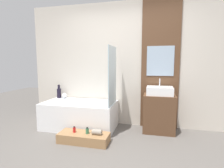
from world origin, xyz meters
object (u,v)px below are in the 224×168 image
Objects in this scene: bathtub at (80,115)px; bottle_soap_primary at (74,130)px; sink at (160,91)px; vase_tall_dark at (59,92)px; bottle_soap_secondary at (87,131)px; vase_round_light at (64,96)px; wooden_step_bench at (84,138)px.

bathtub is 14.18× the size of bottle_soap_primary.
vase_tall_dark is at bearing 176.33° from sink.
bottle_soap_secondary is at bearing -41.51° from vase_tall_dark.
vase_round_light is 1.20m from bottle_soap_primary.
vase_round_light reaches higher than bottle_soap_secondary.
sink is at bearing 5.68° from bathtub.
wooden_step_bench is 1.35m from vase_round_light.
vase_tall_dark is 2.57× the size of vase_round_light.
bottle_soap_secondary is (1.05, -0.93, -0.45)m from vase_tall_dark.
bathtub is 13.33× the size of bottle_soap_secondary.
wooden_step_bench is 0.14m from bottle_soap_secondary.
wooden_step_bench is at bearing -147.72° from sink.
vase_tall_dark is (-0.98, 0.93, 0.58)m from wooden_step_bench.
bathtub reaches higher than bottle_soap_primary.
vase_round_light is (-0.50, 0.29, 0.33)m from bathtub.
bathtub is at bearing -29.86° from vase_round_light.
vase_tall_dark is at bearing 175.14° from vase_round_light.
bathtub is 0.65m from bottle_soap_primary.
sink is 2.23m from vase_tall_dark.
vase_tall_dark reaches higher than wooden_step_bench.
wooden_step_bench is at bearing 0.00° from bottle_soap_primary.
sink is 4.68× the size of bottle_soap_primary.
wooden_step_bench is 1.64m from sink.
bathtub is at bearing -174.32° from sink.
sink is at bearing -3.67° from vase_tall_dark.
sink reaches higher than bottle_soap_primary.
bottle_soap_secondary reaches higher than wooden_step_bench.
wooden_step_bench is 1.76× the size of sink.
bottle_soap_secondary is at bearing 0.00° from bottle_soap_primary.
bottle_soap_primary is at bearing 180.00° from wooden_step_bench.
vase_round_light is at bearing -4.86° from vase_tall_dark.
bottle_soap_primary is at bearing -74.78° from bathtub.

